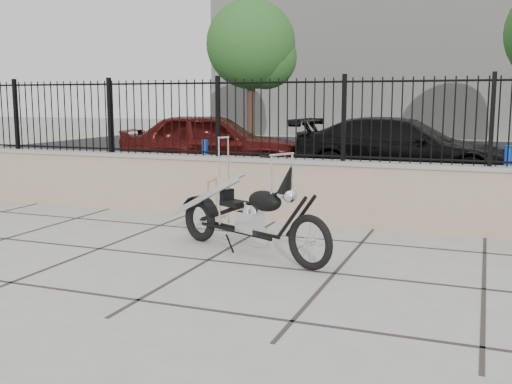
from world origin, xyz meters
name	(u,v)px	position (x,y,z in m)	size (l,w,h in m)	color
ground_plane	(208,260)	(0.00, 0.00, 0.00)	(90.00, 90.00, 0.00)	#99968E
parking_lot	(383,160)	(0.00, 12.50, 0.00)	(30.00, 30.00, 0.00)	black
retaining_wall	(278,190)	(0.00, 2.50, 0.48)	(14.00, 0.36, 0.96)	gray
iron_fence	(278,119)	(0.00, 2.50, 1.56)	(14.00, 0.08, 1.20)	black
background_building	(430,57)	(0.00, 26.50, 4.00)	(22.00, 6.00, 8.00)	beige
chopper_motorcycle	(247,196)	(0.31, 0.45, 0.71)	(2.37, 0.42, 1.42)	black
car_red	(212,143)	(-3.44, 7.48, 0.77)	(1.83, 4.54, 1.55)	#3E0A08
car_black	(402,149)	(1.16, 7.84, 0.72)	(2.02, 4.98, 1.44)	black
bollard_a	(205,166)	(-2.36, 4.81, 0.52)	(0.13, 0.13, 1.04)	#0B3AA9
bollard_b	(507,177)	(3.31, 4.82, 0.54)	(0.13, 0.13, 1.08)	blue
tree_left	(251,40)	(-5.95, 16.47, 4.16)	(3.52, 3.52, 5.95)	#382619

